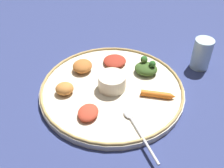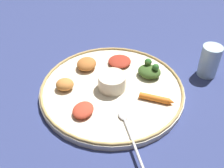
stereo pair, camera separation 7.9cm
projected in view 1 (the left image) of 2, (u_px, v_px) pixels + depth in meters
name	position (u px, v px, depth m)	size (l,w,h in m)	color
ground_plane	(112.00, 92.00, 0.82)	(2.40, 2.40, 0.00)	navy
platter	(112.00, 90.00, 0.81)	(0.42, 0.42, 0.02)	beige
platter_rim	(112.00, 87.00, 0.80)	(0.42, 0.42, 0.01)	tan
center_bowl	(112.00, 81.00, 0.79)	(0.08, 0.08, 0.05)	beige
spoon	(136.00, 126.00, 0.69)	(0.14, 0.13, 0.01)	silver
greens_pile	(146.00, 68.00, 0.85)	(0.08, 0.07, 0.05)	#385623
carrot_near_spoon	(158.00, 95.00, 0.77)	(0.10, 0.04, 0.02)	orange
mound_squash	(65.00, 89.00, 0.78)	(0.05, 0.05, 0.03)	#C67A38
mound_beet	(115.00, 61.00, 0.89)	(0.07, 0.07, 0.02)	maroon
mound_berbere_red	(88.00, 113.00, 0.71)	(0.06, 0.05, 0.02)	#B73D28
mound_chickpea	(82.00, 66.00, 0.86)	(0.06, 0.06, 0.03)	#B2662D
drinking_glass	(201.00, 56.00, 0.88)	(0.06, 0.06, 0.10)	silver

